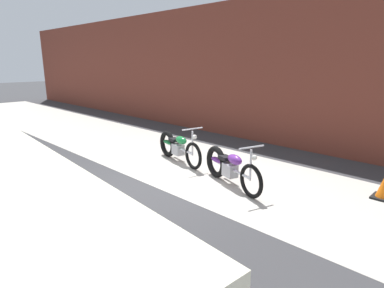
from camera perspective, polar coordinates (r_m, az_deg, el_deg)
The scene contains 5 objects.
ground_plane at distance 6.98m, azimuth -6.95°, elevation -7.44°, with size 80.00×80.00×0.00m, color #38383A.
sidewalk_slab at distance 8.10m, azimuth 2.78°, elevation -4.18°, with size 36.00×3.50×0.01m, color #B2ADA3.
brick_building_wall at distance 10.52m, azimuth 15.90°, elevation 12.15°, with size 36.00×0.50×4.53m, color brown.
motorcycle_green at distance 8.53m, azimuth -2.75°, elevation -0.45°, with size 1.98×0.71×1.03m.
motorcycle_purple at distance 6.97m, azimuth 6.42°, elevation -3.98°, with size 1.94×0.84×1.03m.
Camera 1 is at (5.11, -3.98, 2.59)m, focal length 30.11 mm.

